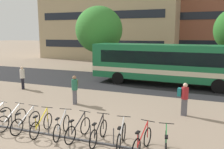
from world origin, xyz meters
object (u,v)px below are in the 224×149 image
object	(u,v)px
parked_bicycle_black_5	(78,130)
parked_bicycle_red_8	(142,142)
parked_bicycle_silver_4	(62,127)
commuter_olive_pack_2	(75,88)
parked_bicycle_black_6	(99,133)
parked_bicycle_yellow_3	(42,125)
parked_bicycle_silver_2	(26,122)
commuter_teal_pack_1	(184,97)
parked_bicycle_green_9	(166,146)
parked_bicycle_white_7	(121,137)
city_bus	(169,63)
commuter_grey_pack_0	(22,76)
parked_bicycle_white_1	(12,119)
street_tree_0	(99,30)

from	to	relation	value
parked_bicycle_black_5	parked_bicycle_red_8	distance (m)	2.58
parked_bicycle_silver_4	commuter_olive_pack_2	size ratio (longest dim) A/B	1.01
parked_bicycle_silver_4	parked_bicycle_black_6	world-z (taller)	same
parked_bicycle_yellow_3	parked_bicycle_silver_2	bearing A→B (deg)	82.14
parked_bicycle_silver_2	commuter_teal_pack_1	size ratio (longest dim) A/B	1.03
parked_bicycle_silver_4	parked_bicycle_green_9	world-z (taller)	same
parked_bicycle_silver_2	parked_bicycle_black_5	bearing A→B (deg)	-84.80
commuter_olive_pack_2	parked_bicycle_red_8	bearing A→B (deg)	31.99
parked_bicycle_white_7	commuter_olive_pack_2	size ratio (longest dim) A/B	1.02
parked_bicycle_silver_4	parked_bicycle_red_8	xyz separation A→B (m)	(3.31, -0.08, 0.00)
parked_bicycle_silver_2	parked_bicycle_black_5	xyz separation A→B (m)	(2.43, 0.13, 0.00)
parked_bicycle_silver_4	parked_bicycle_red_8	world-z (taller)	same
city_bus	parked_bicycle_red_8	xyz separation A→B (m)	(0.80, -11.23, -1.39)
commuter_grey_pack_0	commuter_teal_pack_1	xyz separation A→B (m)	(11.56, -1.58, -0.01)
parked_bicycle_yellow_3	commuter_olive_pack_2	distance (m)	4.31
parked_bicycle_black_5	commuter_olive_pack_2	xyz separation A→B (m)	(-2.51, 4.04, 0.58)
parked_bicycle_black_5	parked_bicycle_white_1	bearing A→B (deg)	96.37
parked_bicycle_white_7	parked_bicycle_red_8	xyz separation A→B (m)	(0.80, -0.11, 0.00)
parked_bicycle_white_7	commuter_olive_pack_2	distance (m)	5.90
parked_bicycle_silver_4	commuter_olive_pack_2	xyz separation A→B (m)	(-1.78, 4.06, 0.58)
city_bus	parked_bicycle_red_8	size ratio (longest dim) A/B	7.06
parked_bicycle_silver_4	commuter_teal_pack_1	xyz separation A→B (m)	(4.28, 4.34, 0.58)
commuter_teal_pack_1	commuter_olive_pack_2	xyz separation A→B (m)	(-6.06, -0.28, 0.01)
commuter_olive_pack_2	street_tree_0	xyz separation A→B (m)	(-3.52, 11.10, 3.45)
parked_bicycle_white_1	commuter_teal_pack_1	bearing A→B (deg)	-55.31
parked_bicycle_silver_2	parked_bicycle_white_7	size ratio (longest dim) A/B	1.01
parked_bicycle_silver_4	parked_bicycle_red_8	distance (m)	3.31
city_bus	commuter_grey_pack_0	size ratio (longest dim) A/B	7.14
parked_bicycle_silver_2	parked_bicycle_red_8	distance (m)	5.00
parked_bicycle_black_6	parked_bicycle_silver_4	bearing A→B (deg)	88.83
city_bus	commuter_grey_pack_0	distance (m)	11.13
street_tree_0	city_bus	bearing A→B (deg)	-27.16
parked_bicycle_yellow_3	street_tree_0	bearing A→B (deg)	8.54
parked_bicycle_yellow_3	commuter_teal_pack_1	size ratio (longest dim) A/B	1.03
parked_bicycle_white_1	commuter_teal_pack_1	distance (m)	8.11
parked_bicycle_silver_2	parked_bicycle_silver_4	world-z (taller)	same
parked_bicycle_white_1	parked_bicycle_silver_4	distance (m)	2.51
parked_bicycle_silver_4	parked_bicycle_white_7	world-z (taller)	same
parked_bicycle_white_1	street_tree_0	distance (m)	15.99
parked_bicycle_green_9	parked_bicycle_yellow_3	bearing A→B (deg)	81.49
parked_bicycle_green_9	parked_bicycle_white_7	bearing A→B (deg)	76.97
parked_bicycle_silver_2	commuter_grey_pack_0	distance (m)	8.24
commuter_teal_pack_1	parked_bicycle_white_7	bearing A→B (deg)	-103.87
parked_bicycle_silver_2	parked_bicycle_white_7	distance (m)	4.20
parked_bicycle_white_7	parked_bicycle_green_9	size ratio (longest dim) A/B	1.00
parked_bicycle_red_8	street_tree_0	distance (m)	17.96
parked_bicycle_yellow_3	commuter_grey_pack_0	distance (m)	8.81
parked_bicycle_red_8	commuter_olive_pack_2	size ratio (longest dim) A/B	1.02
parked_bicycle_white_7	commuter_olive_pack_2	bearing A→B (deg)	37.86
parked_bicycle_silver_2	parked_bicycle_white_7	xyz separation A→B (m)	(4.20, 0.15, 0.00)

